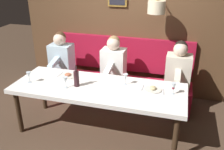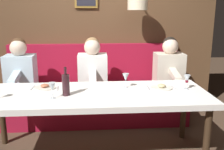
# 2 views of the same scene
# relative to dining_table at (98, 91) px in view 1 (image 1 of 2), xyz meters

# --- Properties ---
(ground_plane) EXTENTS (12.00, 12.00, 0.00)m
(ground_plane) POSITION_rel_dining_table_xyz_m (0.00, 0.00, -0.68)
(ground_plane) COLOR #4C3828
(dining_table) EXTENTS (0.90, 2.44, 0.74)m
(dining_table) POSITION_rel_dining_table_xyz_m (0.00, 0.00, 0.00)
(dining_table) COLOR white
(dining_table) RESTS_ON ground_plane
(banquette_bench) EXTENTS (0.52, 2.64, 0.45)m
(banquette_bench) POSITION_rel_dining_table_xyz_m (0.89, 0.00, -0.45)
(banquette_bench) COLOR maroon
(banquette_bench) RESTS_ON ground_plane
(back_wall_panel) EXTENTS (0.59, 3.84, 2.90)m
(back_wall_panel) POSITION_rel_dining_table_xyz_m (1.46, -0.01, 0.69)
(back_wall_panel) COLOR brown
(back_wall_panel) RESTS_ON ground_plane
(diner_nearest) EXTENTS (0.60, 0.40, 0.79)m
(diner_nearest) POSITION_rel_dining_table_xyz_m (0.88, -1.06, 0.14)
(diner_nearest) COLOR beige
(diner_nearest) RESTS_ON banquette_bench
(diner_near) EXTENTS (0.60, 0.40, 0.79)m
(diner_near) POSITION_rel_dining_table_xyz_m (0.88, 0.02, 0.14)
(diner_near) COLOR white
(diner_near) RESTS_ON banquette_bench
(diner_middle) EXTENTS (0.60, 0.40, 0.79)m
(diner_middle) POSITION_rel_dining_table_xyz_m (0.88, 1.01, 0.14)
(diner_middle) COLOR silver
(diner_middle) RESTS_ON banquette_bench
(place_setting_0) EXTENTS (0.24, 0.31, 0.05)m
(place_setting_0) POSITION_rel_dining_table_xyz_m (0.20, 0.56, 0.08)
(place_setting_0) COLOR silver
(place_setting_0) RESTS_ON dining_table
(place_setting_1) EXTENTS (0.24, 0.32, 0.05)m
(place_setting_1) POSITION_rel_dining_table_xyz_m (0.10, -0.75, 0.08)
(place_setting_1) COLOR silver
(place_setting_1) RESTS_ON dining_table
(wine_glass_0) EXTENTS (0.07, 0.07, 0.16)m
(wine_glass_0) POSITION_rel_dining_table_xyz_m (0.06, -1.02, 0.18)
(wine_glass_0) COLOR silver
(wine_glass_0) RESTS_ON dining_table
(wine_glass_1) EXTENTS (0.07, 0.07, 0.16)m
(wine_glass_1) POSITION_rel_dining_table_xyz_m (0.17, -0.35, 0.18)
(wine_glass_1) COLOR silver
(wine_glass_1) RESTS_ON dining_table
(wine_glass_2) EXTENTS (0.07, 0.07, 0.16)m
(wine_glass_2) POSITION_rel_dining_table_xyz_m (-0.14, 1.00, 0.18)
(wine_glass_2) COLOR silver
(wine_glass_2) RESTS_ON dining_table
(wine_glass_3) EXTENTS (0.07, 0.07, 0.16)m
(wine_glass_3) POSITION_rel_dining_table_xyz_m (-0.15, 0.42, 0.18)
(wine_glass_3) COLOR silver
(wine_glass_3) RESTS_ON dining_table
(wine_bottle) EXTENTS (0.08, 0.08, 0.30)m
(wine_bottle) POSITION_rel_dining_table_xyz_m (-0.06, 0.30, 0.18)
(wine_bottle) COLOR #33191E
(wine_bottle) RESTS_ON dining_table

